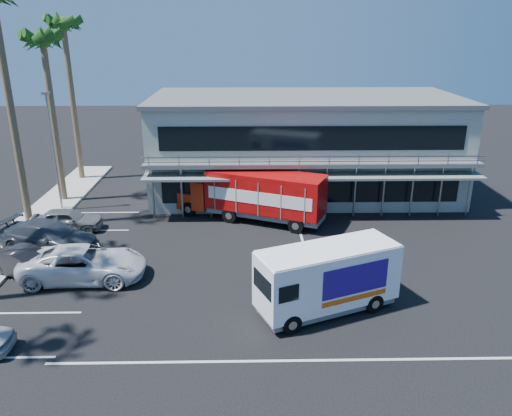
{
  "coord_description": "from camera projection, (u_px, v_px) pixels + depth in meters",
  "views": [
    {
      "loc": [
        -1.3,
        -21.88,
        12.02
      ],
      "look_at": [
        -0.79,
        4.81,
        2.3
      ],
      "focal_mm": 35.0,
      "sensor_mm": 36.0,
      "label": 1
    }
  ],
  "objects": [
    {
      "name": "curb_strip",
      "position": [
        20.0,
        237.0,
        30.03
      ],
      "size": [
        3.0,
        32.0,
        0.16
      ],
      "primitive_type": "cube",
      "color": "#A5A399",
      "rests_on": "ground"
    },
    {
      "name": "white_van",
      "position": [
        327.0,
        278.0,
        21.9
      ],
      "size": [
        6.65,
        4.41,
        3.08
      ],
      "rotation": [
        0.0,
        0.0,
        0.39
      ],
      "color": "white",
      "rests_on": "ground"
    },
    {
      "name": "ground",
      "position": [
        274.0,
        285.0,
        24.69
      ],
      "size": [
        120.0,
        120.0,
        0.0
      ],
      "primitive_type": "plane",
      "color": "black",
      "rests_on": "ground"
    },
    {
      "name": "building",
      "position": [
        304.0,
        145.0,
        37.53
      ],
      "size": [
        22.4,
        12.0,
        7.3
      ],
      "color": "#979C8F",
      "rests_on": "ground"
    },
    {
      "name": "palm_e",
      "position": [
        44.0,
        50.0,
        33.02
      ],
      "size": [
        2.8,
        2.8,
        12.25
      ],
      "color": "brown",
      "rests_on": "ground"
    },
    {
      "name": "parked_car_e",
      "position": [
        67.0,
        220.0,
        30.98
      ],
      "size": [
        4.39,
        2.03,
        1.46
      ],
      "primitive_type": "imported",
      "rotation": [
        0.0,
        0.0,
        1.65
      ],
      "color": "slate",
      "rests_on": "ground"
    },
    {
      "name": "parked_car_b",
      "position": [
        27.0,
        263.0,
        25.35
      ],
      "size": [
        4.58,
        3.09,
        1.43
      ],
      "primitive_type": "imported",
      "rotation": [
        0.0,
        0.0,
        1.17
      ],
      "color": "black",
      "rests_on": "ground"
    },
    {
      "name": "parked_car_d",
      "position": [
        49.0,
        237.0,
        28.2
      ],
      "size": [
        6.24,
        4.05,
        1.68
      ],
      "primitive_type": "imported",
      "rotation": [
        0.0,
        0.0,
        1.25
      ],
      "color": "#303740",
      "rests_on": "ground"
    },
    {
      "name": "parked_car_c",
      "position": [
        84.0,
        264.0,
        24.98
      ],
      "size": [
        6.2,
        2.94,
        1.71
      ],
      "primitive_type": "imported",
      "rotation": [
        0.0,
        0.0,
        1.59
      ],
      "color": "silver",
      "rests_on": "ground"
    },
    {
      "name": "light_pole_far",
      "position": [
        53.0,
        147.0,
        33.23
      ],
      "size": [
        0.5,
        0.25,
        8.09
      ],
      "color": "gray",
      "rests_on": "ground"
    },
    {
      "name": "palm_f",
      "position": [
        64.0,
        34.0,
        37.87
      ],
      "size": [
        2.8,
        2.8,
        13.25
      ],
      "color": "brown",
      "rests_on": "ground"
    },
    {
      "name": "red_truck",
      "position": [
        256.0,
        194.0,
        32.3
      ],
      "size": [
        9.92,
        6.06,
        3.32
      ],
      "rotation": [
        0.0,
        0.0,
        -0.42
      ],
      "color": "#A4250D",
      "rests_on": "ground"
    }
  ]
}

